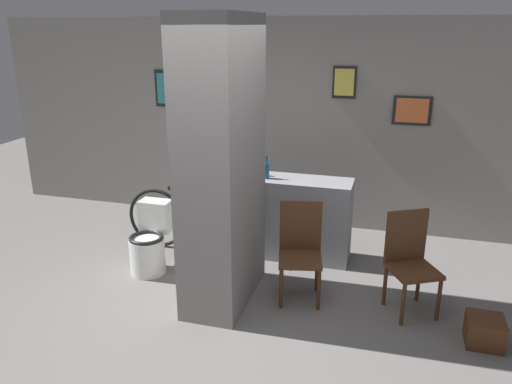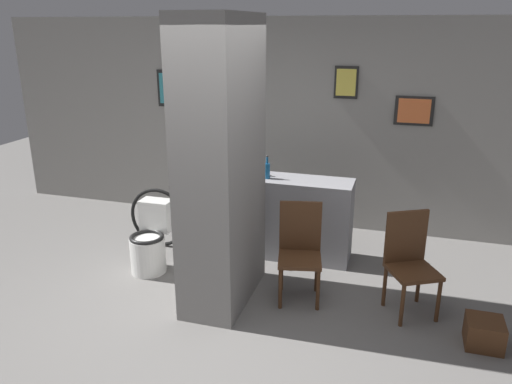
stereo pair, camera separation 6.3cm
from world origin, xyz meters
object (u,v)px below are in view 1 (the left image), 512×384
bicycle (198,221)px  toilet (150,243)px  chair_by_doorway (410,259)px  bottle_tall (266,170)px  chair_near_pillar (300,248)px

bicycle → toilet: bearing=-119.9°
chair_by_doorway → bottle_tall: bottle_tall is taller
chair_near_pillar → chair_by_doorway: 1.00m
toilet → chair_near_pillar: size_ratio=0.78×
chair_near_pillar → bottle_tall: bottle_tall is taller
bicycle → bottle_tall: size_ratio=6.64×
bicycle → bottle_tall: (0.77, 0.14, 0.63)m
bottle_tall → bicycle: bearing=-169.9°
chair_by_doorway → bicycle: size_ratio=0.54×
bicycle → chair_near_pillar: bearing=-26.3°
chair_near_pillar → chair_by_doorway: bearing=-9.6°
bicycle → bottle_tall: bearing=10.1°
bicycle → chair_by_doorway: bearing=-14.7°
chair_near_pillar → bicycle: size_ratio=0.54×
chair_near_pillar → bicycle: chair_near_pillar is taller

